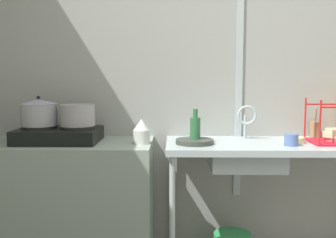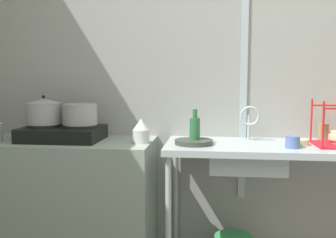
# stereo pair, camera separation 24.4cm
# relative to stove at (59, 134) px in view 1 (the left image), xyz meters

# --- Properties ---
(wall_back) EXTENTS (4.46, 0.10, 2.79)m
(wall_back) POSITION_rel_stove_xyz_m (1.16, 0.32, 0.50)
(wall_back) COLOR gray
(wall_back) RESTS_ON ground
(wall_metal_strip) EXTENTS (0.05, 0.01, 2.23)m
(wall_metal_strip) POSITION_rel_stove_xyz_m (1.20, 0.26, 0.63)
(wall_metal_strip) COLOR #A3B0B4
(counter_concrete) EXTENTS (1.21, 0.54, 0.85)m
(counter_concrete) POSITION_rel_stove_xyz_m (-0.00, 0.00, -0.47)
(counter_concrete) COLOR gray
(counter_concrete) RESTS_ON ground
(counter_sink) EXTENTS (1.35, 0.54, 0.85)m
(counter_sink) POSITION_rel_stove_xyz_m (1.37, -0.00, -0.12)
(counter_sink) COLOR #A3B0B4
(counter_sink) RESTS_ON ground
(stove) EXTENTS (0.52, 0.37, 0.11)m
(stove) POSITION_rel_stove_xyz_m (0.00, 0.00, 0.00)
(stove) COLOR black
(stove) RESTS_ON counter_concrete
(pot_on_left_burner) EXTENTS (0.24, 0.24, 0.19)m
(pot_on_left_burner) POSITION_rel_stove_xyz_m (-0.12, 0.00, 0.14)
(pot_on_left_burner) COLOR #959399
(pot_on_left_burner) RESTS_ON stove
(pot_on_right_burner) EXTENTS (0.23, 0.23, 0.14)m
(pot_on_right_burner) POSITION_rel_stove_xyz_m (0.12, 0.00, 0.13)
(pot_on_right_burner) COLOR gray
(pot_on_right_burner) RESTS_ON stove
(percolator) EXTENTS (0.11, 0.11, 0.16)m
(percolator) POSITION_rel_stove_xyz_m (0.54, -0.05, 0.03)
(percolator) COLOR silver
(percolator) RESTS_ON counter_concrete
(sink_basin) EXTENTS (0.46, 0.36, 0.16)m
(sink_basin) POSITION_rel_stove_xyz_m (1.21, -0.03, -0.13)
(sink_basin) COLOR #A3B0B4
(sink_basin) RESTS_ON counter_sink
(faucet) EXTENTS (0.13, 0.08, 0.23)m
(faucet) POSITION_rel_stove_xyz_m (1.24, 0.13, 0.10)
(faucet) COLOR #A3B0B4
(faucet) RESTS_ON counter_sink
(frying_pan) EXTENTS (0.24, 0.24, 0.03)m
(frying_pan) POSITION_rel_stove_xyz_m (0.88, -0.05, -0.04)
(frying_pan) COLOR #343A32
(frying_pan) RESTS_ON counter_sink
(cup_by_rack) EXTENTS (0.09, 0.09, 0.07)m
(cup_by_rack) POSITION_rel_stove_xyz_m (1.47, -0.11, -0.01)
(cup_by_rack) COLOR #5169A8
(cup_by_rack) RESTS_ON counter_sink
(small_bowl_on_drainboard) EXTENTS (0.14, 0.14, 0.04)m
(small_bowl_on_drainboard) POSITION_rel_stove_xyz_m (1.52, 0.01, -0.03)
(small_bowl_on_drainboard) COLOR beige
(small_bowl_on_drainboard) RESTS_ON counter_sink
(bottle_by_sink) EXTENTS (0.07, 0.07, 0.22)m
(bottle_by_sink) POSITION_rel_stove_xyz_m (0.88, -0.03, 0.04)
(bottle_by_sink) COLOR #2D663C
(bottle_by_sink) RESTS_ON counter_sink
(utensil_jar) EXTENTS (0.07, 0.07, 0.21)m
(utensil_jar) POSITION_rel_stove_xyz_m (1.73, 0.22, 0.01)
(utensil_jar) COLOR #956D48
(utensil_jar) RESTS_ON counter_sink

